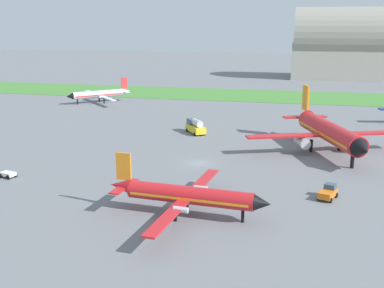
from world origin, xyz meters
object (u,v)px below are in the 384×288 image
(airplane_taxiing_turboprop, at_px, (99,94))
(baggage_cart_midfield, at_px, (8,174))
(airplane_foreground_turboprop, at_px, (187,195))
(airplane_midfield_jet, at_px, (328,132))
(fuel_truck_by_runway, at_px, (195,126))
(pushback_tug_near_gate, at_px, (328,192))

(airplane_taxiing_turboprop, xyz_separation_m, baggage_cart_midfield, (15.27, -72.89, -2.05))
(baggage_cart_midfield, bearing_deg, airplane_foreground_turboprop, -0.38)
(airplane_midfield_jet, bearing_deg, fuel_truck_by_runway, -131.54)
(airplane_taxiing_turboprop, relative_size, baggage_cart_midfield, 6.65)
(airplane_taxiing_turboprop, height_order, airplane_midfield_jet, airplane_midfield_jet)
(baggage_cart_midfield, relative_size, fuel_truck_by_runway, 0.41)
(pushback_tug_near_gate, relative_size, baggage_cart_midfield, 1.45)
(airplane_midfield_jet, bearing_deg, pushback_tug_near_gate, -22.65)
(airplane_foreground_turboprop, bearing_deg, fuel_truck_by_runway, 106.49)
(airplane_taxiing_turboprop, xyz_separation_m, airplane_midfield_jet, (65.80, -45.25, 1.42))
(pushback_tug_near_gate, xyz_separation_m, baggage_cart_midfield, (-49.78, -1.47, -0.34))
(airplane_taxiing_turboprop, distance_m, fuel_truck_by_runway, 51.25)
(pushback_tug_near_gate, bearing_deg, airplane_midfield_jet, 18.65)
(airplane_taxiing_turboprop, distance_m, pushback_tug_near_gate, 96.62)
(airplane_taxiing_turboprop, xyz_separation_m, fuel_truck_by_runway, (37.68, -34.73, -1.04))
(pushback_tug_near_gate, bearing_deg, baggage_cart_midfield, 111.96)
(pushback_tug_near_gate, xyz_separation_m, fuel_truck_by_runway, (-27.38, 36.69, 0.67))
(baggage_cart_midfield, bearing_deg, fuel_truck_by_runway, 75.13)
(pushback_tug_near_gate, bearing_deg, fuel_truck_by_runway, 57.00)
(airplane_foreground_turboprop, xyz_separation_m, pushback_tug_near_gate, (18.08, 10.52, -1.88))
(airplane_taxiing_turboprop, height_order, fuel_truck_by_runway, airplane_taxiing_turboprop)
(airplane_foreground_turboprop, height_order, airplane_midfield_jet, airplane_midfield_jet)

